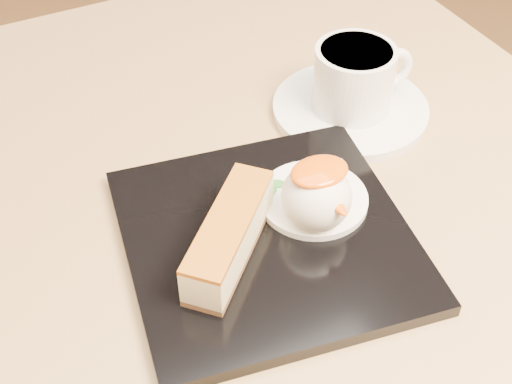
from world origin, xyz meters
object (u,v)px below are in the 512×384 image
dessert_plate (267,239)px  cheesecake (229,236)px  table (213,343)px  coffee_cup (356,77)px  saucer (350,109)px  ice_cream_scoop (317,197)px

dessert_plate → cheesecake: 0.04m
table → coffee_cup: bearing=23.1°
table → dessert_plate: size_ratio=3.64×
table → saucer: 0.26m
cheesecake → coffee_cup: (0.19, 0.12, 0.01)m
saucer → coffee_cup: 0.04m
saucer → coffee_cup: coffee_cup is taller
cheesecake → saucer: bearing=-11.6°
saucer → coffee_cup: (0.00, -0.00, 0.04)m
ice_cream_scoop → dessert_plate: bearing=172.9°
cheesecake → saucer: cheesecake is taller
saucer → coffee_cup: size_ratio=1.48×
table → saucer: saucer is taller
cheesecake → saucer: size_ratio=0.71×
saucer → table: bearing=-156.7°
saucer → dessert_plate: bearing=-142.5°
table → saucer: (0.19, 0.08, 0.16)m
dessert_plate → ice_cream_scoop: ice_cream_scoop is taller
table → ice_cream_scoop: ice_cream_scoop is taller
dessert_plate → coffee_cup: coffee_cup is taller
ice_cream_scoop → coffee_cup: 0.16m
cheesecake → ice_cream_scoop: bearing=-44.6°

